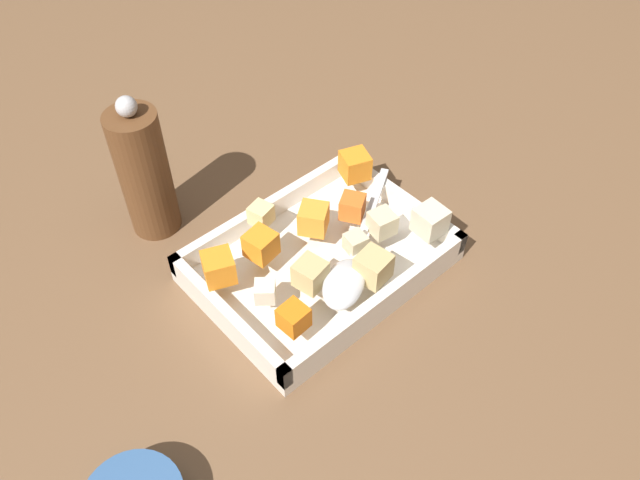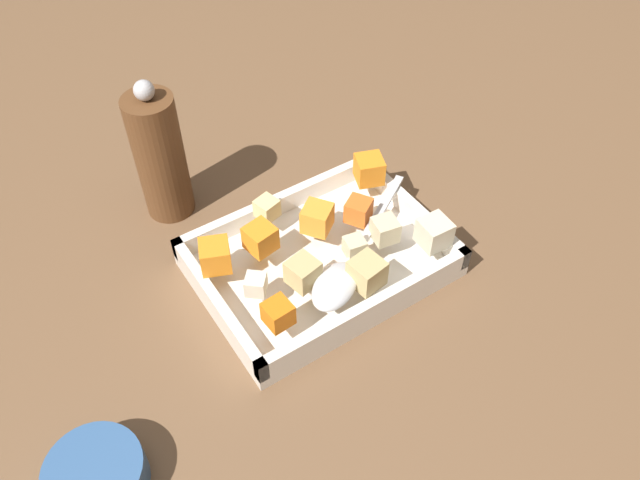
% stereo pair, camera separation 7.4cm
% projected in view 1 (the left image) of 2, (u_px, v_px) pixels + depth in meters
% --- Properties ---
extents(ground_plane, '(4.00, 4.00, 0.00)m').
position_uv_depth(ground_plane, '(325.00, 280.00, 0.77)').
color(ground_plane, brown).
extents(baking_dish, '(0.29, 0.21, 0.04)m').
position_uv_depth(baking_dish, '(320.00, 262.00, 0.77)').
color(baking_dish, white).
rests_on(baking_dish, ground_plane).
extents(carrot_chunk_far_right, '(0.05, 0.05, 0.03)m').
position_uv_depth(carrot_chunk_far_right, '(313.00, 219.00, 0.75)').
color(carrot_chunk_far_right, orange).
rests_on(carrot_chunk_far_right, baking_dish).
extents(carrot_chunk_corner_sw, '(0.04, 0.04, 0.03)m').
position_uv_depth(carrot_chunk_corner_sw, '(352.00, 207.00, 0.77)').
color(carrot_chunk_corner_sw, orange).
rests_on(carrot_chunk_corner_sw, baking_dish).
extents(carrot_chunk_back_center, '(0.04, 0.04, 0.03)m').
position_uv_depth(carrot_chunk_back_center, '(219.00, 267.00, 0.70)').
color(carrot_chunk_back_center, orange).
rests_on(carrot_chunk_back_center, baking_dish).
extents(carrot_chunk_front_center, '(0.03, 0.03, 0.03)m').
position_uv_depth(carrot_chunk_front_center, '(294.00, 318.00, 0.66)').
color(carrot_chunk_front_center, orange).
rests_on(carrot_chunk_front_center, baking_dish).
extents(carrot_chunk_near_left, '(0.04, 0.04, 0.03)m').
position_uv_depth(carrot_chunk_near_left, '(355.00, 165.00, 0.82)').
color(carrot_chunk_near_left, orange).
rests_on(carrot_chunk_near_left, baking_dish).
extents(carrot_chunk_near_right, '(0.04, 0.04, 0.03)m').
position_uv_depth(carrot_chunk_near_right, '(261.00, 245.00, 0.73)').
color(carrot_chunk_near_right, orange).
rests_on(carrot_chunk_near_right, baking_dish).
extents(potato_chunk_heap_side, '(0.03, 0.03, 0.03)m').
position_uv_depth(potato_chunk_heap_side, '(382.00, 223.00, 0.75)').
color(potato_chunk_heap_side, beige).
rests_on(potato_chunk_heap_side, baking_dish).
extents(potato_chunk_mid_left, '(0.04, 0.04, 0.03)m').
position_uv_depth(potato_chunk_mid_left, '(310.00, 274.00, 0.70)').
color(potato_chunk_mid_left, tan).
rests_on(potato_chunk_mid_left, baking_dish).
extents(potato_chunk_center, '(0.04, 0.04, 0.03)m').
position_uv_depth(potato_chunk_center, '(373.00, 267.00, 0.70)').
color(potato_chunk_center, tan).
rests_on(potato_chunk_center, baking_dish).
extents(potato_chunk_heap_top, '(0.03, 0.03, 0.02)m').
position_uv_depth(potato_chunk_heap_top, '(261.00, 214.00, 0.76)').
color(potato_chunk_heap_top, '#E0CC89').
rests_on(potato_chunk_heap_top, baking_dish).
extents(potato_chunk_corner_nw, '(0.03, 0.03, 0.02)m').
position_uv_depth(potato_chunk_corner_nw, '(356.00, 243.00, 0.73)').
color(potato_chunk_corner_nw, beige).
rests_on(potato_chunk_corner_nw, baking_dish).
extents(parsnip_chunk_far_left, '(0.03, 0.03, 0.03)m').
position_uv_depth(parsnip_chunk_far_left, '(430.00, 221.00, 0.75)').
color(parsnip_chunk_far_left, beige).
rests_on(parsnip_chunk_far_left, baking_dish).
extents(parsnip_chunk_under_handle, '(0.03, 0.03, 0.02)m').
position_uv_depth(parsnip_chunk_under_handle, '(268.00, 294.00, 0.68)').
color(parsnip_chunk_under_handle, silver).
rests_on(parsnip_chunk_under_handle, baking_dish).
extents(serving_spoon, '(0.22, 0.15, 0.02)m').
position_uv_depth(serving_spoon, '(347.00, 275.00, 0.70)').
color(serving_spoon, silver).
rests_on(serving_spoon, baking_dish).
extents(pepper_mill, '(0.06, 0.06, 0.20)m').
position_uv_depth(pepper_mill, '(144.00, 173.00, 0.76)').
color(pepper_mill, brown).
rests_on(pepper_mill, ground_plane).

